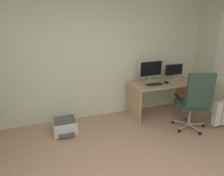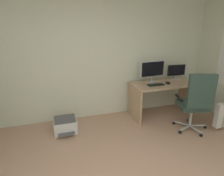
{
  "view_description": "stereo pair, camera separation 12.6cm",
  "coord_description": "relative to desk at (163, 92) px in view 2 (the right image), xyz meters",
  "views": [
    {
      "loc": [
        -0.72,
        -1.32,
        1.89
      ],
      "look_at": [
        0.39,
        1.77,
        0.83
      ],
      "focal_mm": 31.41,
      "sensor_mm": 36.0,
      "label": 1
    },
    {
      "loc": [
        -0.6,
        -1.36,
        1.89
      ],
      "look_at": [
        0.39,
        1.77,
        0.83
      ],
      "focal_mm": 31.41,
      "sensor_mm": 36.0,
      "label": 2
    }
  ],
  "objects": [
    {
      "name": "wall_back",
      "position": [
        -1.63,
        0.45,
        0.84
      ],
      "size": [
        5.57,
        0.1,
        2.73
      ],
      "primitive_type": "cube",
      "color": "silver",
      "rests_on": "ground"
    },
    {
      "name": "desk",
      "position": [
        0.0,
        0.0,
        0.0
      ],
      "size": [
        1.34,
        0.66,
        0.72
      ],
      "color": "tan",
      "rests_on": "ground"
    },
    {
      "name": "monitor_main",
      "position": [
        -0.2,
        0.15,
        0.47
      ],
      "size": [
        0.57,
        0.18,
        0.45
      ],
      "color": "#B2B5B7",
      "rests_on": "desk"
    },
    {
      "name": "monitor_secondary",
      "position": [
        0.39,
        0.15,
        0.4
      ],
      "size": [
        0.42,
        0.18,
        0.34
      ],
      "color": "#B2B5B7",
      "rests_on": "desk"
    },
    {
      "name": "keyboard",
      "position": [
        -0.24,
        -0.09,
        0.21
      ],
      "size": [
        0.34,
        0.13,
        0.02
      ],
      "primitive_type": "cube",
      "rotation": [
        0.0,
        0.0,
        0.01
      ],
      "color": "black",
      "rests_on": "desk"
    },
    {
      "name": "computer_mouse",
      "position": [
        0.06,
        -0.07,
        0.21
      ],
      "size": [
        0.08,
        0.11,
        0.03
      ],
      "primitive_type": "cube",
      "rotation": [
        0.0,
        0.0,
        -0.22
      ],
      "color": "black",
      "rests_on": "desk"
    },
    {
      "name": "office_chair",
      "position": [
        0.16,
        -0.82,
        0.09
      ],
      "size": [
        0.64,
        0.62,
        1.13
      ],
      "color": "#B7BABC",
      "rests_on": "ground"
    },
    {
      "name": "printer",
      "position": [
        -2.08,
        -0.09,
        -0.4
      ],
      "size": [
        0.41,
        0.46,
        0.26
      ],
      "color": "silver",
      "rests_on": "ground"
    }
  ]
}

